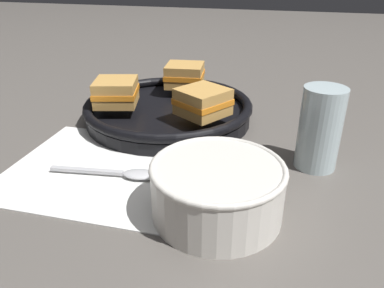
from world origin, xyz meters
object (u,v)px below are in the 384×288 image
at_px(skillet, 169,110).
at_px(sandwich_far_left, 185,75).
at_px(sandwich_near_left, 116,92).
at_px(drinking_glass, 320,129).
at_px(spoon, 125,173).
at_px(soup_bowl, 217,187).
at_px(sandwich_near_right, 203,102).

distance_m(skillet, sandwich_far_left, 0.11).
height_order(sandwich_near_left, drinking_glass, drinking_glass).
bearing_deg(spoon, skillet, 84.53).
relative_size(sandwich_far_left, drinking_glass, 0.69).
xyz_separation_m(spoon, sandwich_near_left, (-0.09, 0.18, 0.06)).
distance_m(spoon, sandwich_far_left, 0.32).
xyz_separation_m(soup_bowl, sandwich_far_left, (-0.15, 0.37, 0.03)).
distance_m(spoon, skillet, 0.22).
bearing_deg(skillet, spoon, -88.23).
bearing_deg(sandwich_near_left, sandwich_far_left, 56.60).
height_order(skillet, sandwich_near_right, sandwich_near_right).
relative_size(skillet, drinking_glass, 2.59).
height_order(spoon, sandwich_near_right, sandwich_near_right).
bearing_deg(sandwich_near_right, drinking_glass, -17.72).
height_order(spoon, sandwich_near_left, sandwich_near_left).
bearing_deg(sandwich_far_left, skillet, -93.40).
relative_size(sandwich_near_right, drinking_glass, 0.86).
relative_size(spoon, sandwich_near_right, 1.52).
xyz_separation_m(soup_bowl, skillet, (-0.15, 0.27, -0.02)).
height_order(soup_bowl, sandwich_near_right, sandwich_near_right).
bearing_deg(sandwich_far_left, sandwich_near_left, -123.40).
height_order(spoon, drinking_glass, drinking_glass).
bearing_deg(sandwich_far_left, spoon, -89.80).
height_order(sandwich_near_right, drinking_glass, drinking_glass).
relative_size(skillet, sandwich_near_left, 3.41).
bearing_deg(sandwich_near_left, drinking_glass, -11.21).
distance_m(soup_bowl, sandwich_far_left, 0.40).
relative_size(spoon, sandwich_far_left, 1.88).
relative_size(spoon, sandwich_near_left, 1.71).
bearing_deg(sandwich_near_left, spoon, -62.47).
bearing_deg(spoon, soup_bowl, -26.21).
xyz_separation_m(soup_bowl, drinking_glass, (0.12, 0.16, 0.02)).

